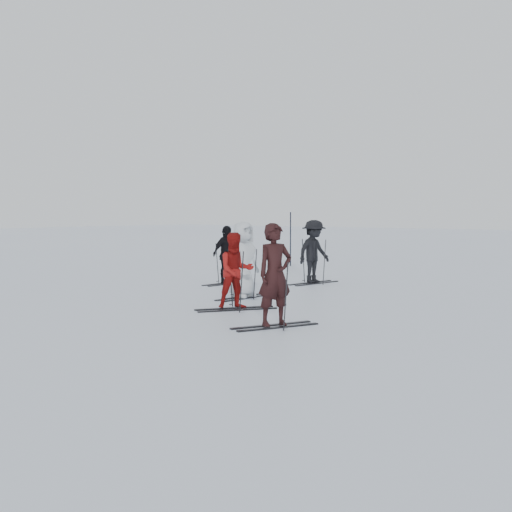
% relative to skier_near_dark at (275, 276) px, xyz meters
% --- Properties ---
extents(ground, '(120.00, 120.00, 0.00)m').
position_rel_skier_near_dark_xyz_m(ground, '(-2.29, 1.41, -0.88)').
color(ground, silver).
rests_on(ground, ground).
extents(skier_near_dark, '(0.65, 0.76, 1.77)m').
position_rel_skier_near_dark_xyz_m(skier_near_dark, '(0.00, 0.00, 0.00)').
color(skier_near_dark, black).
rests_on(skier_near_dark, ground).
extents(skier_red, '(0.90, 0.95, 1.54)m').
position_rel_skier_near_dark_xyz_m(skier_red, '(-1.78, 1.10, -0.11)').
color(skier_red, maroon).
rests_on(skier_red, ground).
extents(skier_grey, '(0.59, 0.87, 1.73)m').
position_rel_skier_near_dark_xyz_m(skier_grey, '(-2.77, 2.55, -0.02)').
color(skier_grey, silver).
rests_on(skier_grey, ground).
extents(skier_uphill_left, '(0.47, 0.96, 1.58)m').
position_rel_skier_near_dark_xyz_m(skier_uphill_left, '(-4.94, 4.48, -0.10)').
color(skier_uphill_left, black).
rests_on(skier_uphill_left, ground).
extents(skier_uphill_far, '(0.82, 1.21, 1.73)m').
position_rel_skier_near_dark_xyz_m(skier_uphill_far, '(-3.10, 6.06, -0.02)').
color(skier_uphill_far, black).
rests_on(skier_uphill_far, ground).
extents(skis_near_dark, '(1.84, 1.45, 1.19)m').
position_rel_skier_near_dark_xyz_m(skis_near_dark, '(0.00, 0.00, -0.29)').
color(skis_near_dark, black).
rests_on(skis_near_dark, ground).
extents(skis_red, '(1.93, 1.71, 1.25)m').
position_rel_skier_near_dark_xyz_m(skis_red, '(-1.78, 1.10, -0.26)').
color(skis_red, black).
rests_on(skis_red, ground).
extents(skis_grey, '(1.66, 0.93, 1.18)m').
position_rel_skier_near_dark_xyz_m(skis_grey, '(-2.77, 2.55, -0.29)').
color(skis_grey, black).
rests_on(skis_grey, ground).
extents(skis_uphill_left, '(1.65, 0.99, 1.15)m').
position_rel_skier_near_dark_xyz_m(skis_uphill_left, '(-4.94, 4.48, -0.31)').
color(skis_uphill_left, black).
rests_on(skis_uphill_left, ground).
extents(skis_uphill_far, '(1.87, 1.19, 1.27)m').
position_rel_skier_near_dark_xyz_m(skis_uphill_far, '(-3.10, 6.06, -0.25)').
color(skis_uphill_far, black).
rests_on(skis_uphill_far, ground).
extents(piste_marker, '(0.06, 0.06, 1.97)m').
position_rel_skier_near_dark_xyz_m(piste_marker, '(-6.90, 10.39, 0.10)').
color(piste_marker, black).
rests_on(piste_marker, ground).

